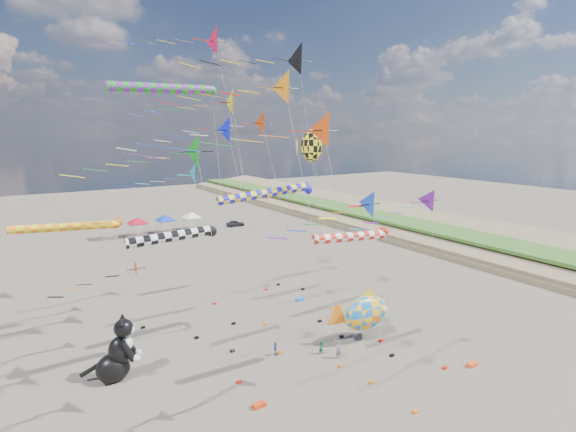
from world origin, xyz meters
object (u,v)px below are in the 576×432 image
(cat_inflatable, at_px, (116,347))
(fish_inflatable, at_px, (365,313))
(child_green, at_px, (322,348))
(parked_car, at_px, (235,223))
(child_blue, at_px, (275,349))
(person_adult, at_px, (339,350))

(cat_inflatable, bearing_deg, fish_inflatable, 6.87)
(fish_inflatable, xyz_separation_m, child_green, (-4.67, -0.03, -2.01))
(cat_inflatable, bearing_deg, parked_car, 76.41)
(cat_inflatable, distance_m, child_blue, 12.37)
(fish_inflatable, height_order, parked_car, fish_inflatable)
(fish_inflatable, bearing_deg, child_blue, 167.00)
(cat_inflatable, xyz_separation_m, person_adult, (15.85, -6.45, -1.75))
(cat_inflatable, height_order, child_green, cat_inflatable)
(fish_inflatable, distance_m, child_blue, 8.49)
(cat_inflatable, height_order, parked_car, cat_inflatable)
(person_adult, distance_m, child_blue, 5.18)
(child_green, xyz_separation_m, parked_car, (16.11, 49.91, 0.04))
(person_adult, distance_m, child_green, 1.50)
(cat_inflatable, xyz_separation_m, parked_car, (31.25, 44.78, -1.92))
(child_blue, height_order, parked_car, parked_car)
(child_blue, distance_m, parked_car, 51.83)
(child_green, bearing_deg, cat_inflatable, 153.71)
(fish_inflatable, distance_m, person_adult, 4.56)
(fish_inflatable, height_order, person_adult, fish_inflatable)
(child_green, height_order, parked_car, parked_car)
(child_green, distance_m, parked_car, 52.45)
(fish_inflatable, height_order, child_blue, fish_inflatable)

